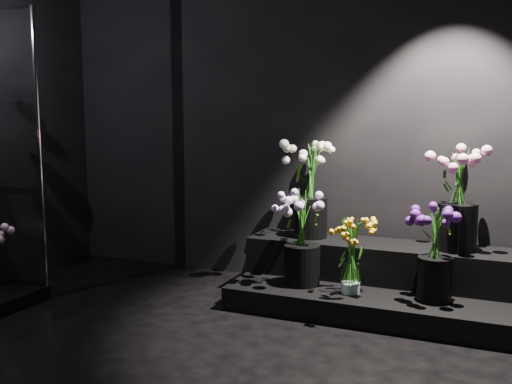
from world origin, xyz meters
The scene contains 8 objects.
floor centered at (0.00, 0.00, 0.00)m, with size 4.00×4.00×0.00m, color black.
wall_back centered at (0.00, 2.00, 1.40)m, with size 4.00×4.00×0.00m, color black.
display_riser centered at (0.86, 1.61, 0.18)m, with size 1.94×0.86×0.43m.
bouquet_orange_bells centered at (0.76, 1.32, 0.44)m, with size 0.33×0.33×0.54m.
bouquet_lilac centered at (0.39, 1.38, 0.54)m, with size 0.47×0.47×0.67m.
bouquet_purple centered at (1.29, 1.38, 0.52)m, with size 0.37×0.37×0.63m.
bouquet_cream_roses centered at (0.34, 1.74, 0.85)m, with size 0.46×0.46×0.72m.
bouquet_pink_roses centered at (1.39, 1.73, 0.83)m, with size 0.43×0.43×0.72m.
Camera 1 is at (1.63, -2.38, 1.37)m, focal length 40.00 mm.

